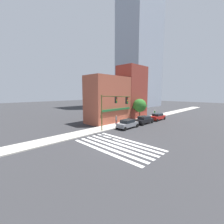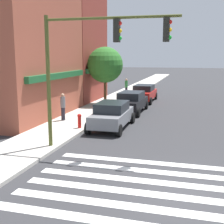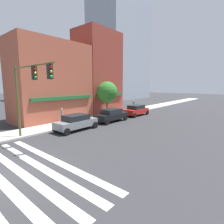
% 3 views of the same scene
% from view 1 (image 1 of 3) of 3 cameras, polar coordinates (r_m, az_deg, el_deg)
% --- Properties ---
extents(ground_plane, '(200.00, 200.00, 0.00)m').
position_cam_1_polar(ground_plane, '(19.02, 1.95, -12.53)').
color(ground_plane, '#2D2D30').
extents(sidewalk_left, '(120.00, 3.00, 0.15)m').
position_cam_1_polar(sidewalk_left, '(24.45, -11.22, -7.92)').
color(sidewalk_left, '#B2ADA3').
rests_on(sidewalk_left, ground_plane).
extents(crosswalk_stripes, '(5.37, 10.80, 0.01)m').
position_cam_1_polar(crosswalk_stripes, '(19.01, 1.95, -12.52)').
color(crosswalk_stripes, silver).
rests_on(crosswalk_stripes, ground_plane).
extents(storefront_row, '(16.95, 5.30, 13.05)m').
position_cam_1_polar(storefront_row, '(35.74, 3.28, 6.19)').
color(storefront_row, '#9E4C38').
rests_on(storefront_row, ground_plane).
extents(tower_distant, '(20.07, 12.48, 67.06)m').
position_cam_1_polar(tower_distant, '(76.44, 10.83, 28.04)').
color(tower_distant, '#939EAD').
rests_on(tower_distant, ground_plane).
extents(traffic_signal, '(0.32, 5.96, 6.10)m').
position_cam_1_polar(traffic_signal, '(23.14, -0.34, 2.45)').
color(traffic_signal, '#474C1E').
rests_on(traffic_signal, ground_plane).
extents(sedan_grey, '(4.43, 2.02, 1.59)m').
position_cam_1_polar(sedan_grey, '(27.54, 5.94, -4.44)').
color(sedan_grey, slate).
rests_on(sedan_grey, ground_plane).
extents(sedan_black, '(4.44, 2.02, 1.59)m').
position_cam_1_polar(sedan_black, '(31.96, 12.12, -2.91)').
color(sedan_black, black).
rests_on(sedan_black, ground_plane).
extents(sedan_red, '(4.43, 2.02, 1.59)m').
position_cam_1_polar(sedan_red, '(36.92, 16.96, -1.69)').
color(sedan_red, '#B21E19').
rests_on(sedan_red, ground_plane).
extents(pedestrian_grey_coat, '(0.32, 0.32, 1.77)m').
position_cam_1_polar(pedestrian_grey_coat, '(30.30, 1.59, -2.87)').
color(pedestrian_grey_coat, '#23232D').
rests_on(pedestrian_grey_coat, sidewalk_left).
extents(pedestrian_green_top, '(0.32, 0.32, 1.77)m').
position_cam_1_polar(pedestrian_green_top, '(40.56, 15.92, -0.52)').
color(pedestrian_green_top, '#23232D').
rests_on(pedestrian_green_top, sidewalk_left).
extents(fire_hydrant, '(0.24, 0.24, 0.84)m').
position_cam_1_polar(fire_hydrant, '(27.91, 1.88, -4.73)').
color(fire_hydrant, red).
rests_on(fire_hydrant, sidewalk_left).
extents(street_tree, '(3.04, 3.04, 4.91)m').
position_cam_1_polar(street_tree, '(35.10, 10.48, 2.48)').
color(street_tree, brown).
rests_on(street_tree, sidewalk_left).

